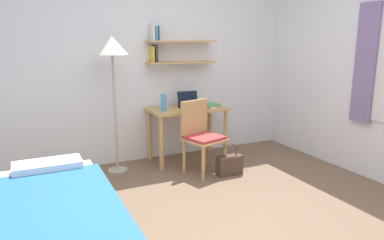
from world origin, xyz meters
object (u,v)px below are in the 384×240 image
(desk, at_px, (187,118))
(standing_lamp, at_px, (112,53))
(book_stack, at_px, (212,105))
(laptop, at_px, (189,103))
(water_bottle, at_px, (164,103))
(bed, at_px, (59,232))
(desk_chair, at_px, (201,134))
(handbag, at_px, (229,164))

(desk, bearing_deg, standing_lamp, -178.34)
(desk, distance_m, book_stack, 0.39)
(laptop, relative_size, water_bottle, 1.37)
(bed, xyz_separation_m, book_stack, (2.19, 1.67, 0.51))
(desk_chair, bearing_deg, desk, 84.83)
(water_bottle, distance_m, handbag, 1.15)
(desk, xyz_separation_m, laptop, (0.05, 0.05, 0.19))
(desk, distance_m, handbag, 0.90)
(bed, relative_size, handbag, 5.06)
(desk, bearing_deg, bed, -136.99)
(standing_lamp, relative_size, laptop, 5.60)
(bed, distance_m, book_stack, 2.80)
(desk_chair, bearing_deg, handbag, -41.88)
(bed, distance_m, laptop, 2.64)
(bed, xyz_separation_m, handbag, (2.06, 0.97, -0.11))
(bed, bearing_deg, standing_lamp, 63.17)
(bed, bearing_deg, desk, 43.01)
(standing_lamp, bearing_deg, water_bottle, -1.81)
(handbag, bearing_deg, book_stack, 79.64)
(standing_lamp, bearing_deg, desk, 1.66)
(laptop, distance_m, handbag, 1.03)
(bed, relative_size, laptop, 6.77)
(laptop, bearing_deg, desk_chair, -99.71)
(standing_lamp, relative_size, handbag, 4.18)
(laptop, bearing_deg, desk, -135.66)
(bed, height_order, standing_lamp, standing_lamp)
(laptop, xyz_separation_m, handbag, (0.18, -0.79, -0.65))
(desk_chair, distance_m, handbag, 0.51)
(desk, height_order, book_stack, book_stack)
(standing_lamp, xyz_separation_m, laptop, (1.03, 0.08, -0.69))
(water_bottle, distance_m, book_stack, 0.72)
(desk, bearing_deg, laptop, 44.34)
(water_bottle, bearing_deg, book_stack, 0.07)
(standing_lamp, height_order, handbag, standing_lamp)
(desk, distance_m, water_bottle, 0.44)
(bed, xyz_separation_m, water_bottle, (1.48, 1.67, 0.59))
(handbag, bearing_deg, standing_lamp, 149.61)
(bed, xyz_separation_m, desk_chair, (1.79, 1.22, 0.25))
(bed, bearing_deg, laptop, 43.04)
(standing_lamp, xyz_separation_m, book_stack, (1.34, -0.02, -0.72))
(laptop, xyz_separation_m, book_stack, (0.30, -0.09, -0.03))
(standing_lamp, xyz_separation_m, water_bottle, (0.63, -0.02, -0.63))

